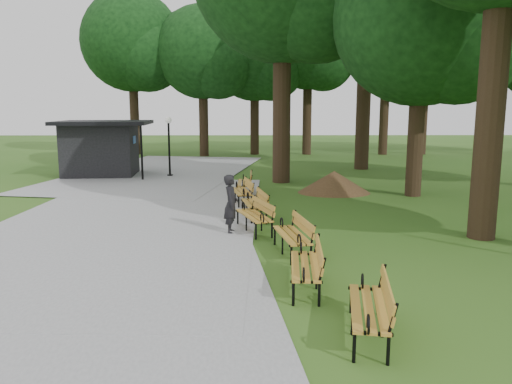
{
  "coord_description": "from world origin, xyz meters",
  "views": [
    {
      "loc": [
        -0.21,
        -11.95,
        3.35
      ],
      "look_at": [
        -0.06,
        1.28,
        1.1
      ],
      "focal_mm": 34.74,
      "sensor_mm": 36.0,
      "label": 1
    }
  ],
  "objects_px": {
    "lamp_post": "(169,133)",
    "dirt_mound": "(334,182)",
    "bench_0": "(368,308)",
    "bench_6": "(244,183)",
    "bench_4": "(254,204)",
    "person": "(231,204)",
    "bench_5": "(241,192)",
    "lawn_tree_1": "(422,17)",
    "bench_3": "(254,216)",
    "bench_2": "(292,235)",
    "kiosk": "(101,148)",
    "bench_1": "(305,266)"
  },
  "relations": [
    {
      "from": "lamp_post",
      "to": "dirt_mound",
      "type": "relative_size",
      "value": 1.21
    },
    {
      "from": "bench_0",
      "to": "bench_6",
      "type": "relative_size",
      "value": 1.0
    },
    {
      "from": "bench_6",
      "to": "lamp_post",
      "type": "bearing_deg",
      "value": -143.52
    },
    {
      "from": "bench_4",
      "to": "lamp_post",
      "type": "bearing_deg",
      "value": -166.35
    },
    {
      "from": "lamp_post",
      "to": "dirt_mound",
      "type": "height_order",
      "value": "lamp_post"
    },
    {
      "from": "bench_0",
      "to": "bench_6",
      "type": "bearing_deg",
      "value": -160.92
    },
    {
      "from": "person",
      "to": "bench_6",
      "type": "distance_m",
      "value": 6.24
    },
    {
      "from": "dirt_mound",
      "to": "bench_5",
      "type": "height_order",
      "value": "bench_5"
    },
    {
      "from": "bench_6",
      "to": "bench_5",
      "type": "bearing_deg",
      "value": -2.19
    },
    {
      "from": "dirt_mound",
      "to": "lawn_tree_1",
      "type": "xyz_separation_m",
      "value": [
        2.93,
        -0.73,
        6.19
      ]
    },
    {
      "from": "person",
      "to": "dirt_mound",
      "type": "relative_size",
      "value": 0.66
    },
    {
      "from": "lamp_post",
      "to": "lawn_tree_1",
      "type": "bearing_deg",
      "value": -28.43
    },
    {
      "from": "dirt_mound",
      "to": "bench_0",
      "type": "bearing_deg",
      "value": -97.29
    },
    {
      "from": "bench_3",
      "to": "bench_2",
      "type": "bearing_deg",
      "value": 4.07
    },
    {
      "from": "kiosk",
      "to": "bench_5",
      "type": "height_order",
      "value": "kiosk"
    },
    {
      "from": "lamp_post",
      "to": "bench_4",
      "type": "xyz_separation_m",
      "value": [
        4.09,
        -9.46,
        -1.69
      ]
    },
    {
      "from": "lamp_post",
      "to": "bench_0",
      "type": "xyz_separation_m",
      "value": [
        5.71,
        -17.44,
        -1.69
      ]
    },
    {
      "from": "bench_0",
      "to": "bench_2",
      "type": "height_order",
      "value": "same"
    },
    {
      "from": "bench_3",
      "to": "lawn_tree_1",
      "type": "distance_m",
      "value": 10.36
    },
    {
      "from": "bench_0",
      "to": "bench_5",
      "type": "height_order",
      "value": "same"
    },
    {
      "from": "bench_0",
      "to": "bench_5",
      "type": "relative_size",
      "value": 1.0
    },
    {
      "from": "bench_1",
      "to": "bench_2",
      "type": "xyz_separation_m",
      "value": [
        -0.06,
        2.26,
        0.0
      ]
    },
    {
      "from": "lamp_post",
      "to": "lawn_tree_1",
      "type": "relative_size",
      "value": 0.3
    },
    {
      "from": "lamp_post",
      "to": "bench_0",
      "type": "relative_size",
      "value": 1.54
    },
    {
      "from": "kiosk",
      "to": "bench_4",
      "type": "relative_size",
      "value": 2.29
    },
    {
      "from": "kiosk",
      "to": "dirt_mound",
      "type": "relative_size",
      "value": 1.8
    },
    {
      "from": "bench_0",
      "to": "bench_4",
      "type": "height_order",
      "value": "same"
    },
    {
      "from": "lawn_tree_1",
      "to": "bench_1",
      "type": "bearing_deg",
      "value": -117.94
    },
    {
      "from": "bench_4",
      "to": "bench_5",
      "type": "distance_m",
      "value": 2.38
    },
    {
      "from": "bench_5",
      "to": "dirt_mound",
      "type": "bearing_deg",
      "value": 112.2
    },
    {
      "from": "kiosk",
      "to": "lawn_tree_1",
      "type": "distance_m",
      "value": 15.84
    },
    {
      "from": "person",
      "to": "kiosk",
      "type": "relative_size",
      "value": 0.37
    },
    {
      "from": "lamp_post",
      "to": "bench_3",
      "type": "height_order",
      "value": "lamp_post"
    },
    {
      "from": "bench_1",
      "to": "bench_2",
      "type": "bearing_deg",
      "value": -174.19
    },
    {
      "from": "bench_1",
      "to": "bench_6",
      "type": "relative_size",
      "value": 1.0
    },
    {
      "from": "bench_3",
      "to": "bench_4",
      "type": "bearing_deg",
      "value": 161.56
    },
    {
      "from": "person",
      "to": "bench_0",
      "type": "xyz_separation_m",
      "value": [
        2.25,
        -6.14,
        -0.36
      ]
    },
    {
      "from": "bench_2",
      "to": "lawn_tree_1",
      "type": "xyz_separation_m",
      "value": [
        5.32,
        7.67,
        6.19
      ]
    },
    {
      "from": "dirt_mound",
      "to": "bench_1",
      "type": "xyz_separation_m",
      "value": [
        -2.33,
        -10.66,
        0.0
      ]
    },
    {
      "from": "kiosk",
      "to": "bench_0",
      "type": "xyz_separation_m",
      "value": [
        9.17,
        -17.81,
        -0.92
      ]
    },
    {
      "from": "bench_4",
      "to": "bench_5",
      "type": "xyz_separation_m",
      "value": [
        -0.43,
        2.34,
        0.0
      ]
    },
    {
      "from": "kiosk",
      "to": "dirt_mound",
      "type": "distance_m",
      "value": 12.01
    },
    {
      "from": "lamp_post",
      "to": "bench_2",
      "type": "distance_m",
      "value": 14.21
    },
    {
      "from": "bench_2",
      "to": "bench_5",
      "type": "distance_m",
      "value": 6.23
    },
    {
      "from": "person",
      "to": "lamp_post",
      "type": "distance_m",
      "value": 11.89
    },
    {
      "from": "bench_3",
      "to": "lamp_post",
      "type": "bearing_deg",
      "value": -177.83
    },
    {
      "from": "dirt_mound",
      "to": "lawn_tree_1",
      "type": "distance_m",
      "value": 6.89
    },
    {
      "from": "dirt_mound",
      "to": "bench_2",
      "type": "height_order",
      "value": "bench_2"
    },
    {
      "from": "bench_3",
      "to": "lawn_tree_1",
      "type": "height_order",
      "value": "lawn_tree_1"
    },
    {
      "from": "bench_0",
      "to": "lawn_tree_1",
      "type": "relative_size",
      "value": 0.19
    }
  ]
}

